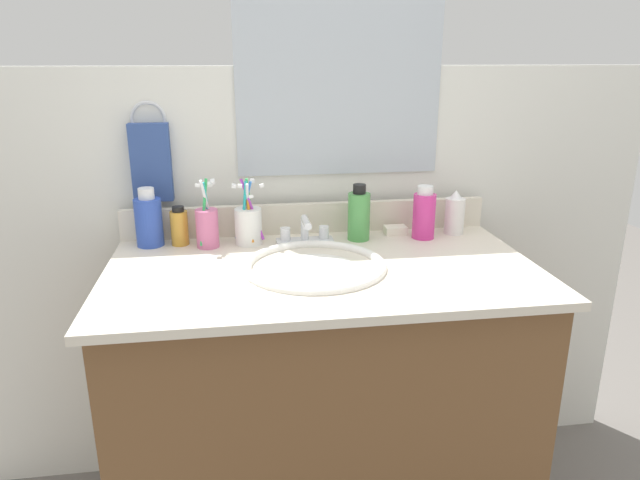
% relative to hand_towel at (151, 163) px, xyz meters
% --- Properties ---
extents(vanity_cabinet, '(1.04, 0.57, 0.80)m').
position_rel_hand_towel_xyz_m(vanity_cabinet, '(0.44, -0.32, -0.64)').
color(vanity_cabinet, brown).
rests_on(vanity_cabinet, ground_plane).
extents(countertop, '(1.09, 0.61, 0.02)m').
position_rel_hand_towel_xyz_m(countertop, '(0.44, -0.32, -0.23)').
color(countertop, beige).
rests_on(countertop, vanity_cabinet).
extents(backsplash, '(1.09, 0.02, 0.09)m').
position_rel_hand_towel_xyz_m(backsplash, '(0.44, -0.02, -0.18)').
color(backsplash, beige).
rests_on(backsplash, countertop).
extents(back_wall, '(2.19, 0.04, 1.30)m').
position_rel_hand_towel_xyz_m(back_wall, '(0.44, 0.04, -0.39)').
color(back_wall, silver).
rests_on(back_wall, ground_plane).
extents(mirror_panel, '(0.60, 0.01, 0.56)m').
position_rel_hand_towel_xyz_m(mirror_panel, '(0.54, 0.02, 0.23)').
color(mirror_panel, '#B2BCC6').
extents(towel_ring, '(0.10, 0.01, 0.10)m').
position_rel_hand_towel_xyz_m(towel_ring, '(0.00, 0.02, 0.12)').
color(towel_ring, silver).
extents(hand_towel, '(0.11, 0.04, 0.22)m').
position_rel_hand_towel_xyz_m(hand_towel, '(0.00, 0.00, 0.00)').
color(hand_towel, '#334C8C').
extents(sink_basin, '(0.36, 0.36, 0.11)m').
position_rel_hand_towel_xyz_m(sink_basin, '(0.42, -0.33, -0.25)').
color(sink_basin, white).
rests_on(sink_basin, countertop).
extents(faucet, '(0.16, 0.10, 0.08)m').
position_rel_hand_towel_xyz_m(faucet, '(0.42, -0.13, -0.19)').
color(faucet, silver).
rests_on(faucet, countertop).
extents(bottle_soap_pink, '(0.06, 0.06, 0.15)m').
position_rel_hand_towel_xyz_m(bottle_soap_pink, '(0.77, -0.12, -0.15)').
color(bottle_soap_pink, '#D8338C').
rests_on(bottle_soap_pink, countertop).
extents(bottle_shampoo_blue, '(0.07, 0.07, 0.16)m').
position_rel_hand_towel_xyz_m(bottle_shampoo_blue, '(-0.01, -0.08, -0.15)').
color(bottle_shampoo_blue, '#2D4CB2').
rests_on(bottle_shampoo_blue, countertop).
extents(bottle_oil_amber, '(0.05, 0.05, 0.11)m').
position_rel_hand_towel_xyz_m(bottle_oil_amber, '(0.07, -0.08, -0.17)').
color(bottle_oil_amber, gold).
rests_on(bottle_oil_amber, countertop).
extents(bottle_toner_green, '(0.06, 0.06, 0.16)m').
position_rel_hand_towel_xyz_m(bottle_toner_green, '(0.58, -0.11, -0.15)').
color(bottle_toner_green, '#4C9E4C').
rests_on(bottle_toner_green, countertop).
extents(bottle_lotion_white, '(0.06, 0.06, 0.13)m').
position_rel_hand_towel_xyz_m(bottle_lotion_white, '(0.87, -0.09, -0.16)').
color(bottle_lotion_white, white).
rests_on(bottle_lotion_white, countertop).
extents(cup_white_ceramic, '(0.09, 0.10, 0.19)m').
position_rel_hand_towel_xyz_m(cup_white_ceramic, '(0.26, -0.10, -0.16)').
color(cup_white_ceramic, white).
rests_on(cup_white_ceramic, countertop).
extents(cup_pink, '(0.06, 0.08, 0.19)m').
position_rel_hand_towel_xyz_m(cup_pink, '(0.15, -0.12, -0.16)').
color(cup_pink, '#D16693').
rests_on(cup_pink, countertop).
extents(soap_bar, '(0.06, 0.04, 0.02)m').
position_rel_hand_towel_xyz_m(soap_bar, '(0.70, -0.08, -0.21)').
color(soap_bar, white).
rests_on(soap_bar, countertop).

